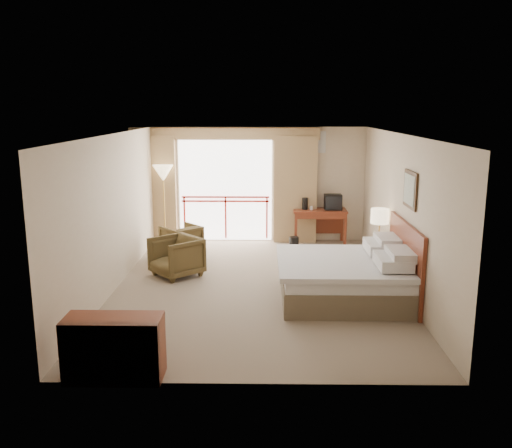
{
  "coord_description": "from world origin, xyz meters",
  "views": [
    {
      "loc": [
        0.12,
        -9.26,
        3.15
      ],
      "look_at": [
        -0.03,
        0.4,
        1.06
      ],
      "focal_mm": 38.0,
      "sensor_mm": 36.0,
      "label": 1
    }
  ],
  "objects_px": {
    "wastebasket": "(294,243)",
    "armchair_near": "(177,276)",
    "armchair_far": "(182,255)",
    "side_table": "(175,245)",
    "table_lamp": "(380,217)",
    "nightstand": "(378,259)",
    "floor_lamp": "(163,176)",
    "dresser": "(114,348)",
    "bed": "(346,277)",
    "tv": "(333,202)",
    "desk": "(319,217)"
  },
  "relations": [
    {
      "from": "tv",
      "to": "dresser",
      "type": "bearing_deg",
      "value": -106.77
    },
    {
      "from": "table_lamp",
      "to": "armchair_near",
      "type": "xyz_separation_m",
      "value": [
        -3.83,
        -0.12,
        -1.13
      ]
    },
    {
      "from": "table_lamp",
      "to": "armchair_far",
      "type": "xyz_separation_m",
      "value": [
        -3.96,
        1.36,
        -1.13
      ]
    },
    {
      "from": "table_lamp",
      "to": "desk",
      "type": "xyz_separation_m",
      "value": [
        -0.87,
        2.5,
        -0.5
      ]
    },
    {
      "from": "armchair_far",
      "to": "side_table",
      "type": "relative_size",
      "value": 1.31
    },
    {
      "from": "nightstand",
      "to": "floor_lamp",
      "type": "xyz_separation_m",
      "value": [
        -4.5,
        2.42,
        1.26
      ]
    },
    {
      "from": "dresser",
      "to": "tv",
      "type": "bearing_deg",
      "value": 67.19
    },
    {
      "from": "armchair_far",
      "to": "desk",
      "type": "bearing_deg",
      "value": 158.18
    },
    {
      "from": "desk",
      "to": "armchair_far",
      "type": "distance_m",
      "value": 3.35
    },
    {
      "from": "dresser",
      "to": "desk",
      "type": "bearing_deg",
      "value": 69.51
    },
    {
      "from": "table_lamp",
      "to": "armchair_near",
      "type": "bearing_deg",
      "value": -178.15
    },
    {
      "from": "bed",
      "to": "table_lamp",
      "type": "distance_m",
      "value": 1.72
    },
    {
      "from": "armchair_near",
      "to": "wastebasket",
      "type": "bearing_deg",
      "value": 89.44
    },
    {
      "from": "tv",
      "to": "armchair_far",
      "type": "height_order",
      "value": "tv"
    },
    {
      "from": "nightstand",
      "to": "table_lamp",
      "type": "relative_size",
      "value": 1.13
    },
    {
      "from": "side_table",
      "to": "table_lamp",
      "type": "bearing_deg",
      "value": -10.52
    },
    {
      "from": "table_lamp",
      "to": "side_table",
      "type": "height_order",
      "value": "table_lamp"
    },
    {
      "from": "side_table",
      "to": "dresser",
      "type": "bearing_deg",
      "value": -89.25
    },
    {
      "from": "table_lamp",
      "to": "tv",
      "type": "xyz_separation_m",
      "value": [
        -0.57,
        2.44,
        -0.15
      ]
    },
    {
      "from": "wastebasket",
      "to": "armchair_near",
      "type": "bearing_deg",
      "value": -138.73
    },
    {
      "from": "nightstand",
      "to": "armchair_far",
      "type": "distance_m",
      "value": 4.22
    },
    {
      "from": "bed",
      "to": "dresser",
      "type": "xyz_separation_m",
      "value": [
        -3.14,
        -2.78,
        0.0
      ]
    },
    {
      "from": "tv",
      "to": "floor_lamp",
      "type": "bearing_deg",
      "value": -168.58
    },
    {
      "from": "bed",
      "to": "table_lamp",
      "type": "bearing_deg",
      "value": 58.91
    },
    {
      "from": "tv",
      "to": "wastebasket",
      "type": "bearing_deg",
      "value": -140.82
    },
    {
      "from": "floor_lamp",
      "to": "side_table",
      "type": "bearing_deg",
      "value": -72.97
    },
    {
      "from": "bed",
      "to": "floor_lamp",
      "type": "height_order",
      "value": "floor_lamp"
    },
    {
      "from": "armchair_far",
      "to": "side_table",
      "type": "xyz_separation_m",
      "value": [
        -0.04,
        -0.61,
        0.38
      ]
    },
    {
      "from": "armchair_near",
      "to": "floor_lamp",
      "type": "xyz_separation_m",
      "value": [
        -0.66,
        2.49,
        1.59
      ]
    },
    {
      "from": "nightstand",
      "to": "floor_lamp",
      "type": "bearing_deg",
      "value": 147.68
    },
    {
      "from": "armchair_far",
      "to": "armchair_near",
      "type": "relative_size",
      "value": 0.88
    },
    {
      "from": "tv",
      "to": "side_table",
      "type": "distance_m",
      "value": 3.87
    },
    {
      "from": "wastebasket",
      "to": "armchair_near",
      "type": "distance_m",
      "value": 3.12
    },
    {
      "from": "wastebasket",
      "to": "desk",
      "type": "bearing_deg",
      "value": 42.34
    },
    {
      "from": "tv",
      "to": "wastebasket",
      "type": "height_order",
      "value": "tv"
    },
    {
      "from": "nightstand",
      "to": "desk",
      "type": "height_order",
      "value": "desk"
    },
    {
      "from": "armchair_near",
      "to": "table_lamp",
      "type": "bearing_deg",
      "value": 50.02
    },
    {
      "from": "armchair_far",
      "to": "armchair_near",
      "type": "height_order",
      "value": "armchair_near"
    },
    {
      "from": "side_table",
      "to": "floor_lamp",
      "type": "relative_size",
      "value": 0.3
    },
    {
      "from": "armchair_far",
      "to": "bed",
      "type": "bearing_deg",
      "value": 97.66
    },
    {
      "from": "table_lamp",
      "to": "floor_lamp",
      "type": "bearing_deg",
      "value": 152.21
    },
    {
      "from": "bed",
      "to": "nightstand",
      "type": "relative_size",
      "value": 3.16
    },
    {
      "from": "desk",
      "to": "dresser",
      "type": "relative_size",
      "value": 1.09
    },
    {
      "from": "nightstand",
      "to": "dresser",
      "type": "xyz_separation_m",
      "value": [
        -3.93,
        -4.06,
        0.04
      ]
    },
    {
      "from": "table_lamp",
      "to": "tv",
      "type": "bearing_deg",
      "value": 103.19
    },
    {
      "from": "dresser",
      "to": "bed",
      "type": "bearing_deg",
      "value": 45.98
    },
    {
      "from": "tv",
      "to": "wastebasket",
      "type": "distance_m",
      "value": 1.35
    },
    {
      "from": "bed",
      "to": "armchair_far",
      "type": "relative_size",
      "value": 2.92
    },
    {
      "from": "nightstand",
      "to": "armchair_far",
      "type": "xyz_separation_m",
      "value": [
        -3.96,
        1.41,
        -0.34
      ]
    },
    {
      "from": "tv",
      "to": "side_table",
      "type": "xyz_separation_m",
      "value": [
        -3.43,
        -1.69,
        -0.61
      ]
    }
  ]
}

